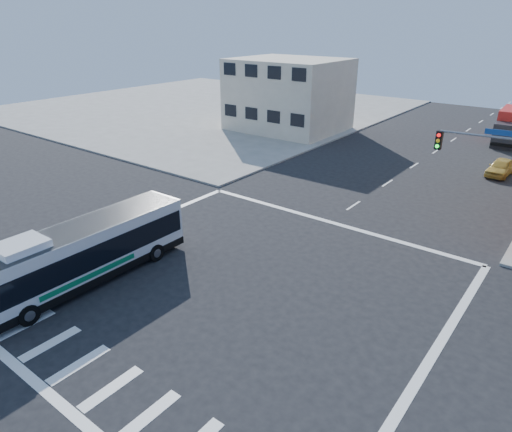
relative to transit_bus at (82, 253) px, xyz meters
The scene contains 7 objects.
ground 7.57m from the transit_bus, 35.75° to the left, with size 120.00×120.00×0.00m, color black.
sidewalk_nw 48.88m from the transit_bus, 126.41° to the left, with size 50.00×50.00×0.15m, color gray.
building_west 36.11m from the transit_bus, 107.81° to the left, with size 12.06×10.06×8.00m.
signal_mast_ne 21.49m from the transit_bus, 44.73° to the left, with size 7.91×1.13×8.07m.
transit_bus is the anchor object (origin of this frame).
box_truck 44.94m from the transit_bus, 76.11° to the left, with size 2.60×7.69×3.41m.
parked_car 33.52m from the transit_bus, 67.87° to the left, with size 1.61×4.00×1.36m, color gold.
Camera 1 is at (12.65, -14.71, 12.08)m, focal length 32.00 mm.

